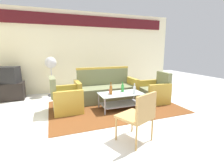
% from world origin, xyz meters
% --- Properties ---
extents(ground_plane, '(14.00, 14.00, 0.00)m').
position_xyz_m(ground_plane, '(0.00, 0.00, 0.00)').
color(ground_plane, white).
extents(wall_back, '(6.52, 0.19, 2.80)m').
position_xyz_m(wall_back, '(0.00, 3.05, 1.48)').
color(wall_back, beige).
rests_on(wall_back, ground).
extents(rug, '(3.29, 2.14, 0.01)m').
position_xyz_m(rug, '(0.10, 0.83, 0.01)').
color(rug, brown).
rests_on(rug, ground).
extents(couch, '(1.80, 0.75, 0.96)m').
position_xyz_m(couch, '(0.08, 1.51, 0.32)').
color(couch, '#6B704C').
rests_on(couch, rug).
extents(armchair_left, '(0.71, 0.77, 0.85)m').
position_xyz_m(armchair_left, '(-1.13, 0.97, 0.29)').
color(armchair_left, '#6B704C').
rests_on(armchair_left, rug).
extents(armchair_right, '(0.75, 0.81, 0.85)m').
position_xyz_m(armchair_right, '(1.33, 0.85, 0.29)').
color(armchair_right, '#6B704C').
rests_on(armchair_right, rug).
extents(coffee_table, '(1.10, 0.60, 0.40)m').
position_xyz_m(coffee_table, '(0.19, 0.67, 0.27)').
color(coffee_table, silver).
rests_on(coffee_table, rug).
extents(bottle_green, '(0.07, 0.07, 0.26)m').
position_xyz_m(bottle_green, '(0.30, 0.79, 0.51)').
color(bottle_green, '#2D8C38').
rests_on(bottle_green, coffee_table).
extents(bottle_clear, '(0.07, 0.07, 0.26)m').
position_xyz_m(bottle_clear, '(0.49, 0.52, 0.51)').
color(bottle_clear, silver).
rests_on(bottle_clear, coffee_table).
extents(bottle_brown, '(0.07, 0.07, 0.30)m').
position_xyz_m(bottle_brown, '(-0.08, 0.65, 0.53)').
color(bottle_brown, brown).
rests_on(bottle_brown, coffee_table).
extents(cup, '(0.08, 0.08, 0.10)m').
position_xyz_m(cup, '(-0.04, 0.77, 0.46)').
color(cup, red).
rests_on(cup, coffee_table).
extents(tv_stand, '(0.80, 0.50, 0.52)m').
position_xyz_m(tv_stand, '(-2.63, 2.55, 0.26)').
color(tv_stand, black).
rests_on(tv_stand, ground).
extents(television, '(0.69, 0.57, 0.48)m').
position_xyz_m(television, '(-2.63, 2.55, 0.76)').
color(television, black).
rests_on(television, tv_stand).
extents(pedestal_fan, '(0.36, 0.36, 1.27)m').
position_xyz_m(pedestal_fan, '(-1.41, 2.60, 1.01)').
color(pedestal_fan, '#2D2D33').
rests_on(pedestal_fan, ground).
extents(wicker_chair, '(0.63, 0.63, 0.84)m').
position_xyz_m(wicker_chair, '(-0.17, -0.87, 0.49)').
color(wicker_chair, '#AD844C').
rests_on(wicker_chair, ground).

